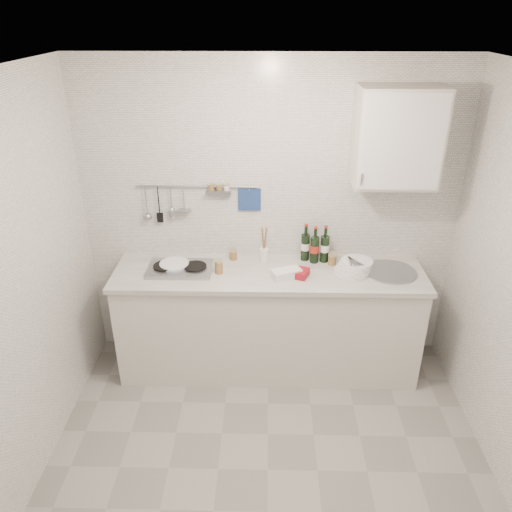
{
  "coord_description": "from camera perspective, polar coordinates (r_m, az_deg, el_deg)",
  "views": [
    {
      "loc": [
        -0.03,
        -2.34,
        2.78
      ],
      "look_at": [
        -0.1,
        0.9,
        1.15
      ],
      "focal_mm": 35.0,
      "sensor_mm": 36.0,
      "label": 1
    }
  ],
  "objects": [
    {
      "name": "jar_b",
      "position": [
        4.07,
        8.73,
        -0.17
      ],
      "size": [
        0.07,
        0.07,
        0.09
      ],
      "rotation": [
        0.0,
        0.0,
        0.41
      ],
      "color": "olive",
      "rests_on": "counter"
    },
    {
      "name": "jar_d",
      "position": [
        3.88,
        -4.28,
        -1.22
      ],
      "size": [
        0.07,
        0.07,
        0.11
      ],
      "rotation": [
        0.0,
        0.0,
        0.0
      ],
      "color": "olive",
      "rests_on": "counter"
    },
    {
      "name": "butter_dish",
      "position": [
        3.82,
        3.49,
        -2.03
      ],
      "size": [
        0.25,
        0.19,
        0.07
      ],
      "primitive_type": "cube",
      "rotation": [
        0.0,
        0.0,
        0.41
      ],
      "color": "white",
      "rests_on": "counter"
    },
    {
      "name": "utensil_crock",
      "position": [
        4.04,
        0.94,
        0.36
      ],
      "size": [
        0.07,
        0.07,
        0.3
      ],
      "rotation": [
        0.0,
        0.0,
        0.38
      ],
      "color": "white",
      "rests_on": "counter"
    },
    {
      "name": "plate_stack_hob",
      "position": [
        3.99,
        -9.45,
        -1.13
      ],
      "size": [
        0.26,
        0.25,
        0.05
      ],
      "rotation": [
        0.0,
        0.0,
        0.11
      ],
      "color": "#5368BD",
      "rests_on": "counter"
    },
    {
      "name": "back_wall",
      "position": [
        4.04,
        1.54,
        4.4
      ],
      "size": [
        3.0,
        0.02,
        2.5
      ],
      "primitive_type": "cube",
      "color": "silver",
      "rests_on": "floor"
    },
    {
      "name": "jar_c",
      "position": [
        4.04,
        8.7,
        -0.4
      ],
      "size": [
        0.07,
        0.07,
        0.09
      ],
      "rotation": [
        0.0,
        0.0,
        -0.24
      ],
      "color": "olive",
      "rests_on": "counter"
    },
    {
      "name": "wall_cabinet",
      "position": [
        3.77,
        15.85,
        12.95
      ],
      "size": [
        0.6,
        0.38,
        0.7
      ],
      "color": "beige",
      "rests_on": "back_wall"
    },
    {
      "name": "strawberry_punnet",
      "position": [
        3.85,
        4.94,
        -1.94
      ],
      "size": [
        0.17,
        0.17,
        0.06
      ],
      "primitive_type": "cube",
      "rotation": [
        0.0,
        0.0,
        -0.38
      ],
      "color": "#A61221",
      "rests_on": "counter"
    },
    {
      "name": "wall_rail",
      "position": [
        3.99,
        -7.07,
        6.59
      ],
      "size": [
        0.98,
        0.09,
        0.34
      ],
      "color": "#93969B",
      "rests_on": "back_wall"
    },
    {
      "name": "wall_left",
      "position": [
        3.16,
        -26.83,
        -5.51
      ],
      "size": [
        0.02,
        2.8,
        2.5
      ],
      "primitive_type": "cube",
      "color": "silver",
      "rests_on": "floor"
    },
    {
      "name": "counter",
      "position": [
        4.17,
        1.51,
        -7.63
      ],
      "size": [
        2.44,
        0.64,
        0.96
      ],
      "color": "beige",
      "rests_on": "floor"
    },
    {
      "name": "wine_bottles",
      "position": [
        4.03,
        6.76,
        1.41
      ],
      "size": [
        0.23,
        0.12,
        0.31
      ],
      "rotation": [
        0.0,
        0.0,
        -0.18
      ],
      "color": "black",
      "rests_on": "counter"
    },
    {
      "name": "floor",
      "position": [
        3.64,
        1.34,
        -23.24
      ],
      "size": [
        3.0,
        3.0,
        0.0
      ],
      "primitive_type": "plane",
      "color": "slate",
      "rests_on": "ground"
    },
    {
      "name": "jar_a",
      "position": [
        4.08,
        -2.62,
        0.18
      ],
      "size": [
        0.07,
        0.07,
        0.08
      ],
      "rotation": [
        0.0,
        0.0,
        -0.23
      ],
      "color": "olive",
      "rests_on": "counter"
    },
    {
      "name": "ceiling",
      "position": [
        2.36,
        2.02,
        19.77
      ],
      "size": [
        3.0,
        3.0,
        0.0
      ],
      "primitive_type": "plane",
      "rotation": [
        3.14,
        0.0,
        0.0
      ],
      "color": "silver",
      "rests_on": "back_wall"
    },
    {
      "name": "plate_stack_sink",
      "position": [
        3.96,
        11.18,
        -1.22
      ],
      "size": [
        0.3,
        0.29,
        0.1
      ],
      "rotation": [
        0.0,
        0.0,
        0.31
      ],
      "color": "white",
      "rests_on": "counter"
    }
  ]
}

